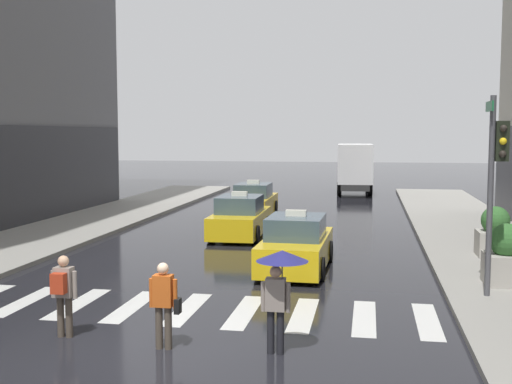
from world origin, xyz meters
The scene contains 12 objects.
ground_plane centered at (0.00, 0.00, 0.00)m, with size 160.00×160.00×0.00m, color black.
crosswalk_markings centered at (0.00, 3.00, 0.00)m, with size 11.30×2.80×0.01m.
traffic_light_pole centered at (7.06, 4.90, 3.26)m, with size 0.44×0.84×4.80m.
taxi_lead centered at (2.00, 7.73, 0.72)m, with size 2.01×4.58×1.80m.
taxi_second centered at (-0.86, 13.38, 0.72)m, with size 1.97×4.56×1.80m.
taxi_third centered at (-1.43, 19.49, 0.72)m, with size 1.97×4.56×1.80m.
box_truck centered at (3.14, 32.45, 1.85)m, with size 2.50×7.61×3.35m.
pedestrian_with_umbrella centered at (2.53, 0.39, 1.52)m, with size 0.96×0.96×1.94m.
pedestrian_with_backpack centered at (-1.83, 0.58, 0.97)m, with size 0.55×0.43×1.65m.
pedestrian_with_handbag centered at (0.35, 0.29, 0.93)m, with size 0.60×0.24×1.65m.
planter_near_corner centered at (7.64, 6.17, 0.87)m, with size 1.10×1.10×1.60m.
planter_mid_block centered at (8.09, 10.17, 0.87)m, with size 1.10×1.10×1.60m.
Camera 1 is at (4.10, -10.94, 4.06)m, focal length 44.70 mm.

